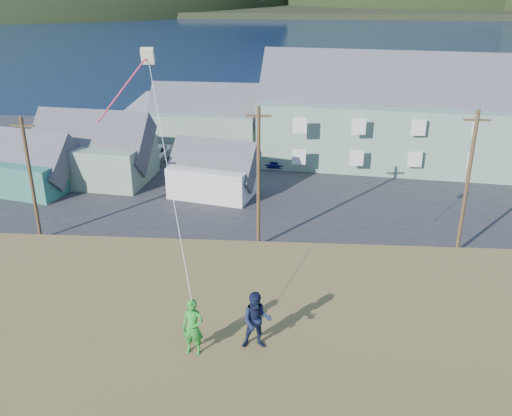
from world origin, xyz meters
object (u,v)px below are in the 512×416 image
(kite_flyer_navy, at_px, (257,321))
(kite_flyer_green, at_px, (193,327))
(shed_palegreen_far, at_px, (205,116))
(shed_white, at_px, (214,170))
(wharf, at_px, (232,107))
(shed_palegreen_near, at_px, (92,150))
(lodge, at_px, (452,115))
(shed_teal, at_px, (27,164))

(kite_flyer_navy, bearing_deg, kite_flyer_green, -172.49)
(shed_palegreen_far, xyz_separation_m, kite_flyer_navy, (8.43, -44.13, 5.20))
(kite_flyer_navy, bearing_deg, shed_white, 95.57)
(wharf, distance_m, kite_flyer_green, 60.01)
(shed_palegreen_near, relative_size, kite_flyer_navy, 5.94)
(lodge, xyz_separation_m, kite_flyer_green, (-17.18, -39.14, 3.29))
(shed_palegreen_near, bearing_deg, wharf, 77.74)
(shed_white, xyz_separation_m, shed_palegreen_far, (-2.91, 14.57, 0.76))
(shed_palegreen_near, distance_m, shed_white, 11.30)
(lodge, xyz_separation_m, shed_teal, (-36.56, -9.08, -2.50))
(shed_palegreen_far, distance_m, kite_flyer_green, 45.31)
(shed_white, height_order, shed_palegreen_far, shed_palegreen_far)
(wharf, distance_m, shed_palegreen_near, 28.27)
(shed_palegreen_near, xyz_separation_m, kite_flyer_navy, (16.48, -32.28, 5.34))
(kite_flyer_navy, bearing_deg, shed_palegreen_far, 95.80)
(wharf, bearing_deg, kite_flyer_navy, -83.03)
(lodge, distance_m, shed_palegreen_far, 24.49)
(shed_teal, distance_m, kite_flyer_navy, 36.91)
(shed_teal, bearing_deg, shed_palegreen_near, 43.41)
(shed_palegreen_near, bearing_deg, shed_palegreen_far, 62.81)
(shed_palegreen_far, relative_size, kite_flyer_navy, 6.39)
(shed_white, bearing_deg, lodge, 37.64)
(lodge, height_order, kite_flyer_green, lodge)
(wharf, bearing_deg, lodge, -41.73)
(lodge, height_order, shed_palegreen_near, lodge)
(shed_palegreen_far, height_order, kite_flyer_navy, kite_flyer_navy)
(shed_teal, relative_size, shed_white, 1.12)
(lodge, relative_size, shed_white, 4.61)
(kite_flyer_green, bearing_deg, shed_palegreen_near, 123.23)
(shed_palegreen_near, height_order, kite_flyer_navy, kite_flyer_navy)
(lodge, xyz_separation_m, shed_palegreen_near, (-31.86, -6.47, -2.01))
(shed_teal, relative_size, shed_palegreen_near, 0.82)
(kite_flyer_green, height_order, kite_flyer_navy, kite_flyer_navy)
(wharf, xyz_separation_m, shed_palegreen_near, (-9.28, -26.60, 2.32))
(shed_palegreen_far, bearing_deg, shed_palegreen_near, -121.21)
(shed_palegreen_near, bearing_deg, kite_flyer_green, -58.84)
(shed_teal, bearing_deg, wharf, 78.76)
(lodge, xyz_separation_m, kite_flyer_navy, (-15.38, -38.74, 3.33))
(shed_teal, xyz_separation_m, shed_palegreen_near, (4.71, 2.62, 0.49))
(shed_teal, relative_size, kite_flyer_navy, 4.84)
(shed_white, distance_m, kite_flyer_green, 30.76)
(shed_white, distance_m, shed_palegreen_far, 14.88)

